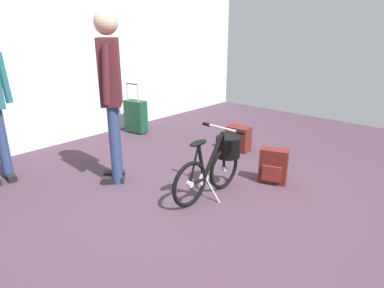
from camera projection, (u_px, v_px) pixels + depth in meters
The scene contains 7 objects.
ground_plane at pixel (216, 206), 3.20m from camera, with size 8.18×8.18×0.00m, color #473342.
back_wall at pixel (51, 35), 4.56m from camera, with size 8.18×0.10×3.13m, color white.
folding_bike_foreground at pixel (216, 161), 3.37m from camera, with size 0.99×0.53×0.71m.
visitor_browsing at pixel (111, 87), 3.42m from camera, with size 0.39×0.42×1.82m.
rolling_suitcase at pixel (136, 116), 5.43m from camera, with size 0.24×0.38×0.83m.
backpack_on_floor at pixel (273, 166), 3.64m from camera, with size 0.25×0.33×0.39m.
handbag_on_floor at pixel (238, 139), 4.65m from camera, with size 0.25×0.34×0.35m.
Camera 1 is at (-2.26, -1.71, 1.62)m, focal length 30.65 mm.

